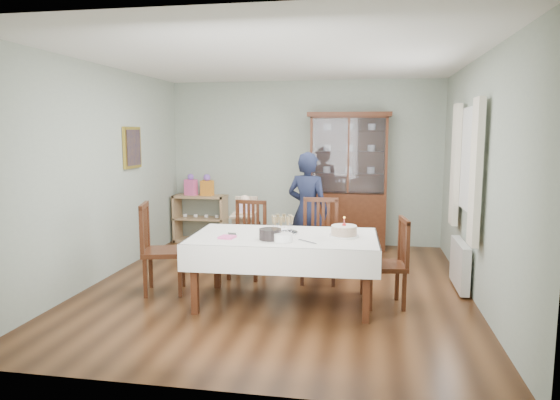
% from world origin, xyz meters
% --- Properties ---
extents(floor, '(5.00, 5.00, 0.00)m').
position_xyz_m(floor, '(0.00, 0.00, 0.00)').
color(floor, '#593319').
rests_on(floor, ground).
extents(room_shell, '(5.00, 5.00, 5.00)m').
position_xyz_m(room_shell, '(0.00, 0.53, 1.70)').
color(room_shell, '#9EAA99').
rests_on(room_shell, floor).
extents(dining_table, '(2.04, 1.22, 0.76)m').
position_xyz_m(dining_table, '(0.18, -0.56, 0.38)').
color(dining_table, '#4A2312').
rests_on(dining_table, floor).
extents(china_cabinet, '(1.30, 0.48, 2.18)m').
position_xyz_m(china_cabinet, '(0.75, 2.26, 1.12)').
color(china_cabinet, '#4A2312').
rests_on(china_cabinet, floor).
extents(sideboard, '(0.90, 0.38, 0.80)m').
position_xyz_m(sideboard, '(-1.75, 2.28, 0.40)').
color(sideboard, tan).
rests_on(sideboard, floor).
extents(picture_frame, '(0.04, 0.48, 0.58)m').
position_xyz_m(picture_frame, '(-2.22, 0.80, 1.65)').
color(picture_frame, gold).
rests_on(picture_frame, room_shell).
extents(window, '(0.04, 1.02, 1.22)m').
position_xyz_m(window, '(2.22, 0.30, 1.55)').
color(window, white).
rests_on(window, room_shell).
extents(curtain_left, '(0.07, 0.30, 1.55)m').
position_xyz_m(curtain_left, '(2.16, -0.32, 1.45)').
color(curtain_left, silver).
rests_on(curtain_left, room_shell).
extents(curtain_right, '(0.07, 0.30, 1.55)m').
position_xyz_m(curtain_right, '(2.16, 0.92, 1.45)').
color(curtain_right, silver).
rests_on(curtain_right, room_shell).
extents(radiator, '(0.10, 0.80, 0.55)m').
position_xyz_m(radiator, '(2.16, 0.30, 0.30)').
color(radiator, white).
rests_on(radiator, floor).
extents(chair_far_left, '(0.48, 0.48, 0.98)m').
position_xyz_m(chair_far_left, '(-0.47, 0.36, 0.29)').
color(chair_far_left, '#4A2312').
rests_on(chair_far_left, floor).
extents(chair_far_right, '(0.47, 0.47, 1.03)m').
position_xyz_m(chair_far_right, '(0.47, 0.33, 0.31)').
color(chair_far_right, '#4A2312').
rests_on(chair_far_right, floor).
extents(chair_end_left, '(0.58, 0.58, 1.05)m').
position_xyz_m(chair_end_left, '(-1.29, -0.43, 0.31)').
color(chair_end_left, '#4A2312').
rests_on(chair_end_left, floor).
extents(chair_end_right, '(0.49, 0.49, 0.96)m').
position_xyz_m(chair_end_right, '(1.27, -0.44, 0.28)').
color(chair_end_right, '#4A2312').
rests_on(chair_end_right, floor).
extents(woman, '(0.67, 0.54, 1.61)m').
position_xyz_m(woman, '(0.26, 0.91, 0.80)').
color(woman, black).
rests_on(woman, floor).
extents(high_chair, '(0.46, 0.46, 0.98)m').
position_xyz_m(high_chair, '(-0.65, 1.01, 0.38)').
color(high_chair, black).
rests_on(high_chair, floor).
extents(champagne_tray, '(0.33, 0.33, 0.20)m').
position_xyz_m(champagne_tray, '(0.14, -0.45, 0.82)').
color(champagne_tray, silver).
rests_on(champagne_tray, dining_table).
extents(birthday_cake, '(0.32, 0.32, 0.22)m').
position_xyz_m(birthday_cake, '(0.81, -0.50, 0.82)').
color(birthday_cake, white).
rests_on(birthday_cake, dining_table).
extents(plate_stack_dark, '(0.30, 0.30, 0.11)m').
position_xyz_m(plate_stack_dark, '(0.06, -0.78, 0.82)').
color(plate_stack_dark, black).
rests_on(plate_stack_dark, dining_table).
extents(plate_stack_white, '(0.25, 0.25, 0.08)m').
position_xyz_m(plate_stack_white, '(0.22, -0.85, 0.80)').
color(plate_stack_white, white).
rests_on(plate_stack_white, dining_table).
extents(napkin_stack, '(0.18, 0.18, 0.02)m').
position_xyz_m(napkin_stack, '(-0.40, -0.80, 0.77)').
color(napkin_stack, '#EC569A').
rests_on(napkin_stack, dining_table).
extents(cutlery, '(0.16, 0.19, 0.01)m').
position_xyz_m(cutlery, '(-0.42, -0.63, 0.77)').
color(cutlery, silver).
rests_on(cutlery, dining_table).
extents(cake_knife, '(0.22, 0.19, 0.01)m').
position_xyz_m(cake_knife, '(0.46, -0.84, 0.77)').
color(cake_knife, silver).
rests_on(cake_knife, dining_table).
extents(gift_bag_pink, '(0.22, 0.17, 0.36)m').
position_xyz_m(gift_bag_pink, '(-1.90, 2.26, 0.96)').
color(gift_bag_pink, '#EC569A').
rests_on(gift_bag_pink, sideboard).
extents(gift_bag_orange, '(0.21, 0.16, 0.36)m').
position_xyz_m(gift_bag_orange, '(-1.62, 2.26, 0.96)').
color(gift_bag_orange, orange).
rests_on(gift_bag_orange, sideboard).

